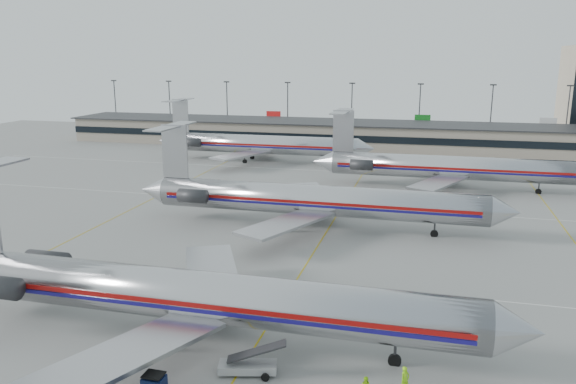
% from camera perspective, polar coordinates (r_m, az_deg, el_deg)
% --- Properties ---
extents(ground, '(260.00, 260.00, 0.00)m').
position_cam_1_polar(ground, '(48.24, -2.05, -13.44)').
color(ground, gray).
rests_on(ground, ground).
extents(apron_markings, '(160.00, 0.15, 0.02)m').
position_cam_1_polar(apron_markings, '(57.02, 0.81, -9.02)').
color(apron_markings, silver).
rests_on(apron_markings, ground).
extents(terminal, '(162.00, 17.00, 6.25)m').
position_cam_1_polar(terminal, '(140.98, 9.27, 5.71)').
color(terminal, gray).
rests_on(terminal, ground).
extents(light_mast_row, '(163.60, 0.40, 15.28)m').
position_cam_1_polar(light_mast_row, '(154.28, 9.83, 8.38)').
color(light_mast_row, '#38383D').
rests_on(light_mast_row, ground).
extents(jet_foreground, '(50.22, 29.57, 13.15)m').
position_cam_1_polar(jet_foreground, '(45.29, -10.09, -10.19)').
color(jet_foreground, '#B8B8BD').
rests_on(jet_foreground, ground).
extents(jet_second_row, '(50.19, 29.55, 13.14)m').
position_cam_1_polar(jet_second_row, '(73.28, 2.15, -0.75)').
color(jet_second_row, '#B8B8BD').
rests_on(jet_second_row, ground).
extents(jet_third_row, '(47.84, 29.43, 13.08)m').
position_cam_1_polar(jet_third_row, '(98.80, 15.74, 2.47)').
color(jet_third_row, '#B8B8BD').
rests_on(jet_third_row, ground).
extents(jet_back_row, '(48.06, 29.56, 13.14)m').
position_cam_1_polar(jet_back_row, '(120.71, -3.07, 4.89)').
color(jet_back_row, '#B8B8BD').
rests_on(jet_back_row, ground).
extents(belt_loader, '(5.00, 2.41, 2.56)m').
position_cam_1_polar(belt_loader, '(41.59, -3.99, -17.12)').
color(belt_loader, '#A0A0A0').
rests_on(belt_loader, ground).
extents(ramp_worker_near, '(0.81, 0.82, 1.91)m').
position_cam_1_polar(ramp_worker_near, '(40.12, 11.79, -18.20)').
color(ramp_worker_near, '#8CDF15').
rests_on(ramp_worker_near, ground).
extents(cone_left, '(0.55, 0.55, 0.61)m').
position_cam_1_polar(cone_left, '(43.44, -19.69, -17.10)').
color(cone_left, orange).
rests_on(cone_left, ground).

